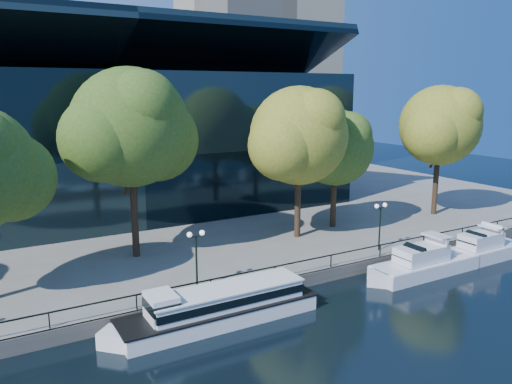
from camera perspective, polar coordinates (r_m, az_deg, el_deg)
ground at (r=33.93m, az=5.16°, el=-13.22°), size 160.00×160.00×0.00m
promenade at (r=65.48m, az=-13.37°, el=-0.81°), size 90.00×67.08×1.00m
railing at (r=35.69m, az=2.20°, el=-8.53°), size 88.20×0.08×0.99m
convention_building at (r=58.84m, az=-16.18°, el=5.57°), size 50.00×24.57×21.43m
tour_boat at (r=31.67m, az=-4.66°, el=-12.86°), size 13.93×3.11×2.64m
cruiser_near at (r=41.28m, az=18.37°, el=-7.76°), size 10.52×2.71×3.05m
cruiser_far at (r=46.61m, az=24.25°, el=-5.98°), size 9.24×2.56×3.02m
tree_2 at (r=39.87m, az=-13.89°, el=6.89°), size 11.54×9.46×14.99m
tree_3 at (r=44.50m, az=5.15°, el=6.18°), size 10.88×8.93×13.59m
tree_4 at (r=48.54m, az=9.20°, el=4.85°), size 9.15×7.51×11.46m
tree_5 at (r=56.24m, az=20.42°, el=6.94°), size 10.46×8.58×13.73m
lamp_1 at (r=33.70m, az=-6.86°, el=-6.17°), size 1.26×0.36×4.03m
lamp_2 at (r=42.63m, az=14.02°, el=-2.65°), size 1.26×0.36×4.03m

